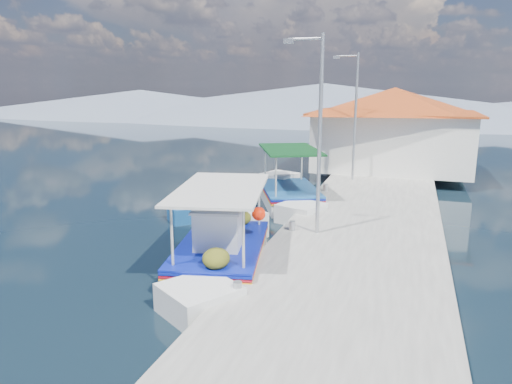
% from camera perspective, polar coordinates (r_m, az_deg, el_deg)
% --- Properties ---
extents(ground, '(160.00, 160.00, 0.00)m').
position_cam_1_polar(ground, '(14.99, -11.95, -7.16)').
color(ground, black).
rests_on(ground, ground).
extents(quay, '(5.00, 44.00, 0.50)m').
position_cam_1_polar(quay, '(18.78, 13.58, -2.35)').
color(quay, '#ADABA2').
rests_on(quay, ground).
extents(bollards, '(0.20, 17.20, 0.30)m').
position_cam_1_polar(bollards, '(18.23, 6.86, -1.23)').
color(bollards, '#A5A8AD').
rests_on(bollards, quay).
extents(main_caique, '(3.31, 7.62, 2.56)m').
position_cam_1_polar(main_caique, '(13.47, -3.98, -6.98)').
color(main_caique, white).
rests_on(main_caique, ground).
extents(caique_green_canopy, '(4.04, 6.59, 2.71)m').
position_cam_1_polar(caique_green_canopy, '(20.29, 4.21, -0.44)').
color(caique_green_canopy, white).
rests_on(caique_green_canopy, ground).
extents(caique_blue_hull, '(1.75, 5.54, 0.99)m').
position_cam_1_polar(caique_blue_hull, '(19.80, -5.78, -1.22)').
color(caique_blue_hull, '#174E8D').
rests_on(caique_blue_hull, ground).
extents(caique_far, '(2.94, 7.17, 2.55)m').
position_cam_1_polar(caique_far, '(30.37, 8.66, 4.02)').
color(caique_far, white).
rests_on(caique_far, ground).
extents(harbor_building, '(10.49, 10.49, 4.40)m').
position_cam_1_polar(harbor_building, '(27.22, 16.16, 7.54)').
color(harbor_building, silver).
rests_on(harbor_building, quay).
extents(lamp_post_near, '(1.21, 0.14, 6.00)m').
position_cam_1_polar(lamp_post_near, '(14.42, 7.36, 7.95)').
color(lamp_post_near, '#A5A8AD').
rests_on(lamp_post_near, quay).
extents(lamp_post_far, '(1.21, 0.14, 6.00)m').
position_cam_1_polar(lamp_post_far, '(23.30, 11.69, 9.62)').
color(lamp_post_far, '#A5A8AD').
rests_on(lamp_post_far, quay).
extents(mountain_ridge, '(171.40, 96.00, 5.50)m').
position_cam_1_polar(mountain_ridge, '(68.18, 17.94, 9.70)').
color(mountain_ridge, slate).
rests_on(mountain_ridge, ground).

